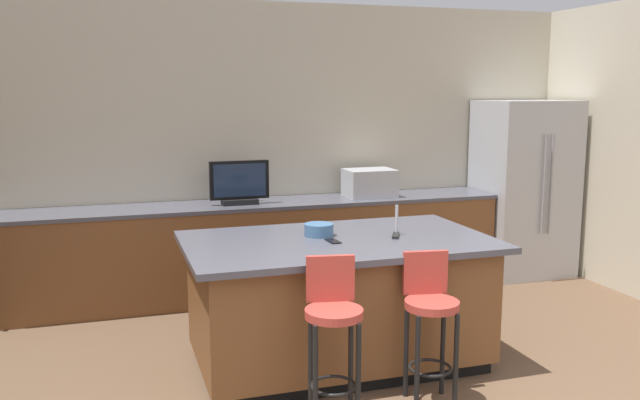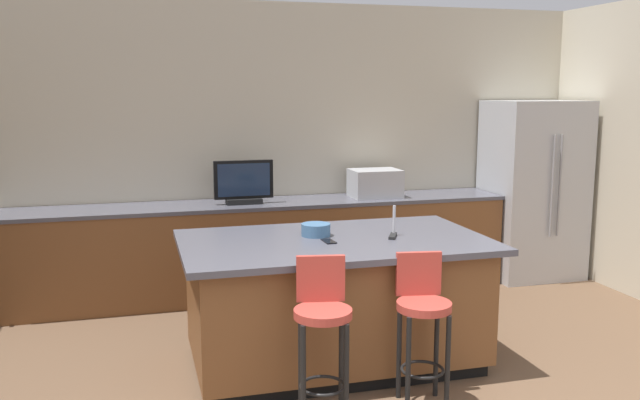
# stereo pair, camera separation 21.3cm
# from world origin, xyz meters

# --- Properties ---
(wall_back) EXTENTS (7.10, 0.12, 2.80)m
(wall_back) POSITION_xyz_m (0.00, 4.08, 1.40)
(wall_back) COLOR beige
(wall_back) RESTS_ON ground_plane
(counter_back) EXTENTS (4.75, 0.62, 0.91)m
(counter_back) POSITION_xyz_m (-0.07, 3.70, 0.46)
(counter_back) COLOR brown
(counter_back) RESTS_ON ground_plane
(kitchen_island) EXTENTS (2.16, 1.27, 0.92)m
(kitchen_island) POSITION_xyz_m (0.09, 1.94, 0.47)
(kitchen_island) COLOR black
(kitchen_island) RESTS_ON ground_plane
(refrigerator) EXTENTS (0.93, 0.78, 1.85)m
(refrigerator) POSITION_xyz_m (2.78, 3.63, 0.93)
(refrigerator) COLOR #B7BABF
(refrigerator) RESTS_ON ground_plane
(microwave) EXTENTS (0.48, 0.36, 0.27)m
(microwave) POSITION_xyz_m (1.04, 3.70, 1.05)
(microwave) COLOR #B7BABF
(microwave) RESTS_ON counter_back
(tv_monitor) EXTENTS (0.55, 0.16, 0.41)m
(tv_monitor) POSITION_xyz_m (-0.28, 3.65, 1.10)
(tv_monitor) COLOR black
(tv_monitor) RESTS_ON counter_back
(sink_faucet_back) EXTENTS (0.02, 0.02, 0.24)m
(sink_faucet_back) POSITION_xyz_m (-0.11, 3.80, 1.03)
(sink_faucet_back) COLOR #B2B2B7
(sink_faucet_back) RESTS_ON counter_back
(sink_faucet_island) EXTENTS (0.02, 0.02, 0.22)m
(sink_faucet_island) POSITION_xyz_m (0.54, 1.94, 1.03)
(sink_faucet_island) COLOR #B2B2B7
(sink_faucet_island) RESTS_ON kitchen_island
(bar_stool_left) EXTENTS (0.34, 0.36, 1.00)m
(bar_stool_left) POSITION_xyz_m (-0.24, 1.10, 0.60)
(bar_stool_left) COLOR #B23D33
(bar_stool_left) RESTS_ON ground_plane
(bar_stool_right) EXTENTS (0.34, 0.36, 0.96)m
(bar_stool_right) POSITION_xyz_m (0.43, 1.18, 0.57)
(bar_stool_right) COLOR #B23D33
(bar_stool_right) RESTS_ON ground_plane
(fruit_bowl) EXTENTS (0.21, 0.21, 0.09)m
(fruit_bowl) POSITION_xyz_m (-0.01, 2.08, 0.97)
(fruit_bowl) COLOR #3F668C
(fruit_bowl) RESTS_ON kitchen_island
(cell_phone) EXTENTS (0.08, 0.15, 0.01)m
(cell_phone) POSITION_xyz_m (0.02, 1.87, 0.93)
(cell_phone) COLOR black
(cell_phone) RESTS_ON kitchen_island
(tv_remote) EXTENTS (0.12, 0.17, 0.02)m
(tv_remote) POSITION_xyz_m (0.50, 1.88, 0.93)
(tv_remote) COLOR black
(tv_remote) RESTS_ON kitchen_island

